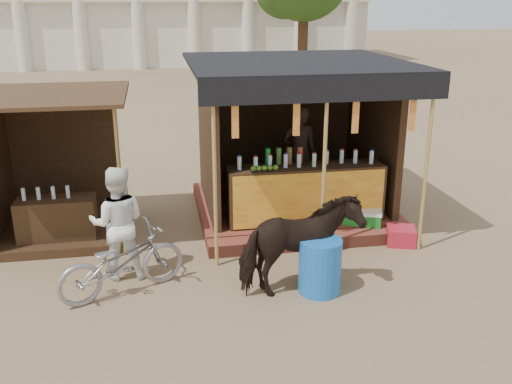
{
  "coord_description": "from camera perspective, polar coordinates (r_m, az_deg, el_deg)",
  "views": [
    {
      "loc": [
        -1.38,
        -6.1,
        3.79
      ],
      "look_at": [
        0.0,
        1.6,
        1.1
      ],
      "focal_mm": 40.0,
      "sensor_mm": 36.0,
      "label": 1
    }
  ],
  "objects": [
    {
      "name": "main_stall",
      "position": [
        10.14,
        3.87,
        3.13
      ],
      "size": [
        3.6,
        3.61,
        2.78
      ],
      "color": "brown",
      "rests_on": "ground"
    },
    {
      "name": "red_crate",
      "position": [
        9.49,
        14.28,
        -4.27
      ],
      "size": [
        0.55,
        0.54,
        0.28
      ],
      "primitive_type": "cube",
      "rotation": [
        0.0,
        0.0,
        -0.31
      ],
      "color": "#AE1D2D",
      "rests_on": "ground"
    },
    {
      "name": "ground",
      "position": [
        7.31,
        2.27,
        -12.26
      ],
      "size": [
        120.0,
        120.0,
        0.0
      ],
      "primitive_type": "plane",
      "color": "#846B4C",
      "rests_on": "ground"
    },
    {
      "name": "motorbike",
      "position": [
        7.8,
        -13.28,
        -6.84
      ],
      "size": [
        1.84,
        1.28,
        0.92
      ],
      "primitive_type": "imported",
      "rotation": [
        0.0,
        0.0,
        2.0
      ],
      "color": "#92929A",
      "rests_on": "ground"
    },
    {
      "name": "cooler",
      "position": [
        9.69,
        10.49,
        -2.9
      ],
      "size": [
        0.75,
        0.64,
        0.46
      ],
      "color": "#1B7D23",
      "rests_on": "ground"
    },
    {
      "name": "cow",
      "position": [
        7.56,
        4.43,
        -5.41
      ],
      "size": [
        1.72,
        1.06,
        1.35
      ],
      "primitive_type": "imported",
      "rotation": [
        0.0,
        0.0,
        1.79
      ],
      "color": "black",
      "rests_on": "ground"
    },
    {
      "name": "bystander",
      "position": [
        8.14,
        -13.65,
        -3.03
      ],
      "size": [
        0.82,
        0.65,
        1.62
      ],
      "primitive_type": "imported",
      "rotation": [
        0.0,
        0.0,
        3.09
      ],
      "color": "white",
      "rests_on": "ground"
    },
    {
      "name": "secondary_stall",
      "position": [
        9.95,
        -20.04,
        0.61
      ],
      "size": [
        2.4,
        2.4,
        2.38
      ],
      "color": "#3C2815",
      "rests_on": "ground"
    },
    {
      "name": "blue_barrel",
      "position": [
        7.73,
        6.42,
        -7.35
      ],
      "size": [
        0.71,
        0.71,
        0.76
      ],
      "primitive_type": "cylinder",
      "rotation": [
        0.0,
        0.0,
        0.28
      ],
      "color": "blue",
      "rests_on": "ground"
    }
  ]
}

